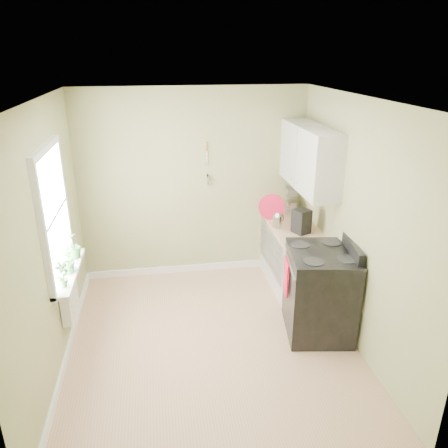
{
  "coord_description": "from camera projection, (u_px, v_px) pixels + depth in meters",
  "views": [
    {
      "loc": [
        -0.52,
        -4.13,
        3.12
      ],
      "look_at": [
        0.24,
        0.55,
        1.23
      ],
      "focal_mm": 35.0,
      "sensor_mm": 36.0,
      "label": 1
    }
  ],
  "objects": [
    {
      "name": "wall_back",
      "position": [
        193.0,
        185.0,
        6.18
      ],
      "size": [
        3.2,
        0.02,
        2.7
      ],
      "primitive_type": "cube",
      "color": "tan",
      "rests_on": "floor"
    },
    {
      "name": "jar",
      "position": [
        298.0,
        250.0,
        5.1
      ],
      "size": [
        0.07,
        0.07,
        0.08
      ],
      "color": "beige",
      "rests_on": "countertop"
    },
    {
      "name": "floor",
      "position": [
        211.0,
        343.0,
        5.02
      ],
      "size": [
        3.2,
        3.6,
        0.02
      ],
      "primitive_type": "cube",
      "color": "tan",
      "rests_on": "ground"
    },
    {
      "name": "window",
      "position": [
        53.0,
        215.0,
        4.48
      ],
      "size": [
        0.06,
        1.14,
        1.44
      ],
      "color": "white",
      "rests_on": "wall_left"
    },
    {
      "name": "kettle",
      "position": [
        277.0,
        220.0,
        5.82
      ],
      "size": [
        0.21,
        0.12,
        0.21
      ],
      "color": "silver",
      "rests_on": "countertop"
    },
    {
      "name": "stand_mixer",
      "position": [
        290.0,
        199.0,
        6.42
      ],
      "size": [
        0.24,
        0.35,
        0.4
      ],
      "color": "#B2B2B7",
      "rests_on": "countertop"
    },
    {
      "name": "upper_cabinets",
      "position": [
        309.0,
        158.0,
        5.55
      ],
      "size": [
        0.35,
        1.4,
        0.8
      ],
      "primitive_type": "cube",
      "color": "silver",
      "rests_on": "wall_right"
    },
    {
      "name": "red_tray",
      "position": [
        272.0,
        207.0,
        6.07
      ],
      "size": [
        0.37,
        0.15,
        0.37
      ],
      "primitive_type": "cylinder",
      "rotation": [
        1.45,
        0.0,
        -0.26
      ],
      "color": "#BF1438",
      "rests_on": "countertop"
    },
    {
      "name": "countertop",
      "position": [
        297.0,
        231.0,
        5.79
      ],
      "size": [
        0.64,
        1.6,
        0.04
      ],
      "primitive_type": "cube",
      "color": "tan",
      "rests_on": "base_cabinets"
    },
    {
      "name": "stove",
      "position": [
        319.0,
        291.0,
        5.06
      ],
      "size": [
        0.86,
        0.94,
        1.16
      ],
      "color": "black",
      "rests_on": "floor"
    },
    {
      "name": "ceiling",
      "position": [
        208.0,
        98.0,
        4.01
      ],
      "size": [
        3.2,
        3.6,
        0.02
      ],
      "primitive_type": "cube",
      "color": "white",
      "rests_on": "wall_back"
    },
    {
      "name": "wall_utensils",
      "position": [
        207.0,
        170.0,
        6.1
      ],
      "size": [
        0.02,
        0.14,
        0.58
      ],
      "color": "tan",
      "rests_on": "wall_back"
    },
    {
      "name": "plant_b",
      "position": [
        68.0,
        260.0,
        4.64
      ],
      "size": [
        0.19,
        0.2,
        0.29
      ],
      "primitive_type": "imported",
      "rotation": [
        0.0,
        0.0,
        2.02
      ],
      "color": "#32652F",
      "rests_on": "window_sill"
    },
    {
      "name": "plant_a",
      "position": [
        62.0,
        275.0,
        4.35
      ],
      "size": [
        0.17,
        0.18,
        0.28
      ],
      "primitive_type": "imported",
      "rotation": [
        0.0,
        0.0,
        0.87
      ],
      "color": "#32652F",
      "rests_on": "window_sill"
    },
    {
      "name": "coffee_maker",
      "position": [
        301.0,
        222.0,
        5.64
      ],
      "size": [
        0.25,
        0.26,
        0.32
      ],
      "color": "black",
      "rests_on": "countertop"
    },
    {
      "name": "plant_c",
      "position": [
        73.0,
        245.0,
        4.97
      ],
      "size": [
        0.21,
        0.21,
        0.31
      ],
      "primitive_type": "imported",
      "rotation": [
        0.0,
        0.0,
        4.44
      ],
      "color": "#32652F",
      "rests_on": "window_sill"
    },
    {
      "name": "base_cabinets",
      "position": [
        296.0,
        262.0,
        5.96
      ],
      "size": [
        0.6,
        1.6,
        0.87
      ],
      "primitive_type": "cube",
      "color": "silver",
      "rests_on": "floor"
    },
    {
      "name": "wall_right",
      "position": [
        356.0,
        225.0,
        4.75
      ],
      "size": [
        0.02,
        3.6,
        2.7
      ],
      "primitive_type": "cube",
      "color": "tan",
      "rests_on": "floor"
    },
    {
      "name": "window_sill",
      "position": [
        69.0,
        272.0,
        4.74
      ],
      "size": [
        0.18,
        1.14,
        0.04
      ],
      "primitive_type": "cube",
      "color": "white",
      "rests_on": "wall_left"
    },
    {
      "name": "radiator",
      "position": [
        70.0,
        301.0,
        4.81
      ],
      "size": [
        0.12,
        0.5,
        0.35
      ],
      "primitive_type": "cube",
      "color": "white",
      "rests_on": "wall_left"
    },
    {
      "name": "wall_left",
      "position": [
        47.0,
        245.0,
        4.28
      ],
      "size": [
        0.02,
        3.6,
        2.7
      ],
      "primitive_type": "cube",
      "color": "tan",
      "rests_on": "floor"
    }
  ]
}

